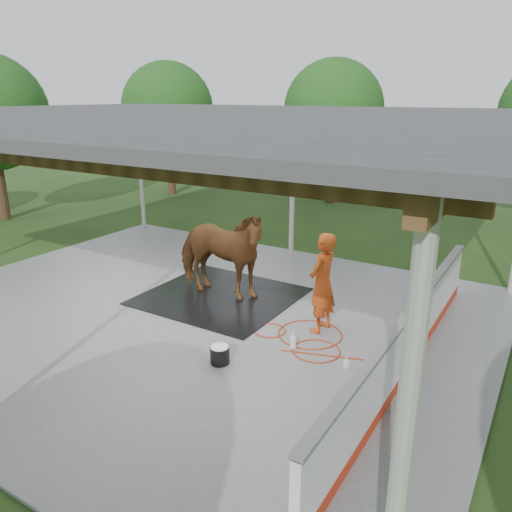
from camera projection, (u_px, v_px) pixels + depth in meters
The scene contains 12 objects.
ground at pixel (187, 313), 10.52m from camera, with size 100.00×100.00×0.00m, color #1E3814.
concrete_slab at pixel (187, 312), 10.52m from camera, with size 12.00×10.00×0.05m, color slate.
pavilion_structure at pixel (178, 119), 9.30m from camera, with size 12.60×10.60×4.05m.
dasher_board at pixel (408, 342), 8.05m from camera, with size 0.16×8.00×1.15m.
tree_belt at pixel (219, 127), 9.93m from camera, with size 28.00×28.00×5.80m.
rubber_mat at pixel (220, 296), 11.25m from camera, with size 3.21×3.01×0.02m, color black.
horse at pixel (219, 253), 10.94m from camera, with size 1.09×2.39×2.02m, color brown.
handler at pixel (322, 283), 9.37m from camera, with size 0.71×0.47×1.95m, color #AE3F12.
wash_bucket at pixel (220, 354), 8.44m from camera, with size 0.33×0.33×0.31m.
soap_bottle_a at pixel (293, 340), 8.93m from camera, with size 0.12×0.12×0.31m, color silver.
soap_bottle_b at pixel (347, 362), 8.33m from camera, with size 0.08×0.09×0.19m, color #338CD8.
hose_coil at pixel (306, 338), 9.32m from camera, with size 2.28×1.58×0.02m.
Camera 1 is at (6.28, -7.44, 4.41)m, focal length 35.00 mm.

